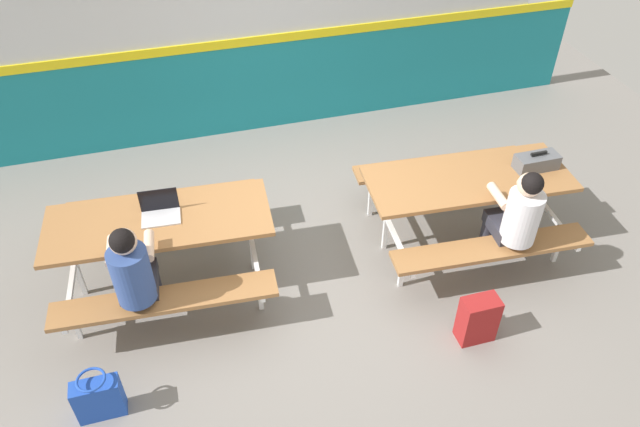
{
  "coord_description": "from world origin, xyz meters",
  "views": [
    {
      "loc": [
        -1.13,
        -4.02,
        4.05
      ],
      "look_at": [
        0.0,
        -0.07,
        0.55
      ],
      "focal_mm": 33.85,
      "sensor_mm": 36.0,
      "label": 1
    }
  ],
  "objects_px": {
    "laptop_silver": "(160,211)",
    "toolbox_grey": "(537,162)",
    "backpack_dark": "(477,319)",
    "picnic_table_left": "(161,234)",
    "student_nearer": "(134,272)",
    "picnic_table_right": "(466,191)",
    "student_further": "(517,215)",
    "tote_bag_bright": "(98,398)"
  },
  "relations": [
    {
      "from": "picnic_table_right",
      "to": "student_further",
      "type": "height_order",
      "value": "student_further"
    },
    {
      "from": "student_nearer",
      "to": "backpack_dark",
      "type": "bearing_deg",
      "value": -17.06
    },
    {
      "from": "picnic_table_left",
      "to": "backpack_dark",
      "type": "bearing_deg",
      "value": -29.5
    },
    {
      "from": "student_nearer",
      "to": "backpack_dark",
      "type": "relative_size",
      "value": 2.74
    },
    {
      "from": "picnic_table_left",
      "to": "student_further",
      "type": "xyz_separation_m",
      "value": [
        2.95,
        -0.75,
        0.13
      ]
    },
    {
      "from": "toolbox_grey",
      "to": "student_nearer",
      "type": "bearing_deg",
      "value": -175.05
    },
    {
      "from": "picnic_table_right",
      "to": "laptop_silver",
      "type": "bearing_deg",
      "value": 175.48
    },
    {
      "from": "picnic_table_left",
      "to": "student_further",
      "type": "height_order",
      "value": "student_further"
    },
    {
      "from": "student_nearer",
      "to": "laptop_silver",
      "type": "bearing_deg",
      "value": 65.75
    },
    {
      "from": "tote_bag_bright",
      "to": "backpack_dark",
      "type": "bearing_deg",
      "value": -2.0
    },
    {
      "from": "picnic_table_right",
      "to": "toolbox_grey",
      "type": "xyz_separation_m",
      "value": [
        0.65,
        -0.04,
        0.24
      ]
    },
    {
      "from": "picnic_table_right",
      "to": "student_further",
      "type": "bearing_deg",
      "value": -73.68
    },
    {
      "from": "picnic_table_left",
      "to": "student_nearer",
      "type": "height_order",
      "value": "student_nearer"
    },
    {
      "from": "backpack_dark",
      "to": "student_nearer",
      "type": "bearing_deg",
      "value": 162.94
    },
    {
      "from": "student_nearer",
      "to": "student_further",
      "type": "height_order",
      "value": "same"
    },
    {
      "from": "toolbox_grey",
      "to": "picnic_table_right",
      "type": "bearing_deg",
      "value": 176.17
    },
    {
      "from": "student_nearer",
      "to": "picnic_table_right",
      "type": "bearing_deg",
      "value": 6.84
    },
    {
      "from": "picnic_table_right",
      "to": "student_nearer",
      "type": "bearing_deg",
      "value": -173.16
    },
    {
      "from": "student_nearer",
      "to": "backpack_dark",
      "type": "height_order",
      "value": "student_nearer"
    },
    {
      "from": "picnic_table_right",
      "to": "laptop_silver",
      "type": "height_order",
      "value": "laptop_silver"
    },
    {
      "from": "picnic_table_right",
      "to": "backpack_dark",
      "type": "xyz_separation_m",
      "value": [
        -0.41,
        -1.16,
        -0.36
      ]
    },
    {
      "from": "picnic_table_left",
      "to": "laptop_silver",
      "type": "bearing_deg",
      "value": 48.7
    },
    {
      "from": "picnic_table_right",
      "to": "laptop_silver",
      "type": "distance_m",
      "value": 2.77
    },
    {
      "from": "student_further",
      "to": "backpack_dark",
      "type": "distance_m",
      "value": 0.96
    },
    {
      "from": "picnic_table_right",
      "to": "student_further",
      "type": "relative_size",
      "value": 1.6
    },
    {
      "from": "student_nearer",
      "to": "tote_bag_bright",
      "type": "xyz_separation_m",
      "value": [
        -0.38,
        -0.69,
        -0.51
      ]
    },
    {
      "from": "tote_bag_bright",
      "to": "picnic_table_right",
      "type": "bearing_deg",
      "value": 17.26
    },
    {
      "from": "tote_bag_bright",
      "to": "toolbox_grey",
      "type": "bearing_deg",
      "value": 14.03
    },
    {
      "from": "student_nearer",
      "to": "toolbox_grey",
      "type": "xyz_separation_m",
      "value": [
        3.66,
        0.32,
        0.1
      ]
    },
    {
      "from": "picnic_table_right",
      "to": "student_nearer",
      "type": "distance_m",
      "value": 3.03
    },
    {
      "from": "picnic_table_right",
      "to": "toolbox_grey",
      "type": "distance_m",
      "value": 0.69
    },
    {
      "from": "picnic_table_left",
      "to": "picnic_table_right",
      "type": "distance_m",
      "value": 2.79
    },
    {
      "from": "picnic_table_right",
      "to": "toolbox_grey",
      "type": "bearing_deg",
      "value": -3.83
    },
    {
      "from": "student_nearer",
      "to": "toolbox_grey",
      "type": "distance_m",
      "value": 3.68
    },
    {
      "from": "laptop_silver",
      "to": "backpack_dark",
      "type": "relative_size",
      "value": 0.76
    },
    {
      "from": "laptop_silver",
      "to": "toolbox_grey",
      "type": "xyz_separation_m",
      "value": [
        3.4,
        -0.26,
        0.02
      ]
    },
    {
      "from": "student_further",
      "to": "laptop_silver",
      "type": "xyz_separation_m",
      "value": [
        -2.92,
        0.79,
        0.08
      ]
    },
    {
      "from": "picnic_table_left",
      "to": "laptop_silver",
      "type": "xyz_separation_m",
      "value": [
        0.03,
        0.04,
        0.21
      ]
    },
    {
      "from": "picnic_table_left",
      "to": "tote_bag_bright",
      "type": "xyz_separation_m",
      "value": [
        -0.61,
        -1.24,
        -0.38
      ]
    },
    {
      "from": "student_nearer",
      "to": "laptop_silver",
      "type": "relative_size",
      "value": 3.61
    },
    {
      "from": "picnic_table_left",
      "to": "laptop_silver",
      "type": "relative_size",
      "value": 5.76
    },
    {
      "from": "tote_bag_bright",
      "to": "student_nearer",
      "type": "bearing_deg",
      "value": 61.16
    }
  ]
}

